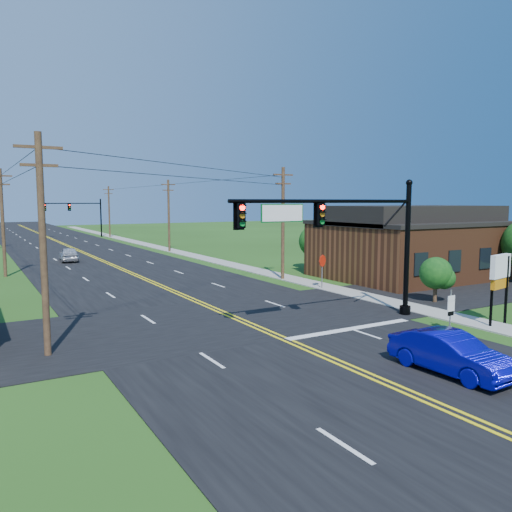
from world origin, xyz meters
TOP-DOWN VIEW (x-y plane):
  - ground at (0.00, 0.00)m, footprint 260.00×260.00m
  - road_main at (0.00, 50.00)m, footprint 16.00×220.00m
  - road_cross at (0.00, 12.00)m, footprint 70.00×10.00m
  - sidewalk at (10.50, 40.00)m, footprint 2.00×160.00m
  - signal_mast_main at (4.34, 8.00)m, footprint 11.30×0.60m
  - signal_mast_far at (4.44, 80.00)m, footprint 10.98×0.60m
  - brick_building at (20.00, 18.00)m, footprint 14.20×11.20m
  - utility_pole_left_a at (-9.50, 10.00)m, footprint 1.80×0.28m
  - utility_pole_left_b at (-9.50, 35.00)m, footprint 1.80×0.28m
  - utility_pole_right_a at (9.80, 22.00)m, footprint 1.80×0.28m
  - utility_pole_right_b at (9.80, 48.00)m, footprint 1.80×0.28m
  - utility_pole_right_c at (9.80, 78.00)m, footprint 1.80×0.28m
  - tree_right_back at (16.00, 26.00)m, footprint 3.00×3.00m
  - shrub_corner at (13.00, 9.50)m, footprint 2.00×2.00m
  - blue_car at (2.87, 0.27)m, footprint 1.80×4.65m
  - distant_car at (-2.98, 43.48)m, footprint 2.17×4.52m
  - route_sign at (7.95, 4.32)m, footprint 0.51×0.08m
  - stop_sign at (9.93, 16.98)m, footprint 0.84×0.37m
  - pylon_sign at (10.97, 3.85)m, footprint 1.79×0.58m

SIDE VIEW (x-z plane):
  - ground at x=0.00m, z-range 0.00..0.00m
  - road_main at x=0.00m, z-range 0.00..0.04m
  - road_cross at x=0.00m, z-range 0.00..0.04m
  - sidewalk at x=10.50m, z-range 0.00..0.08m
  - distant_car at x=-2.98m, z-range 0.00..1.49m
  - blue_car at x=2.87m, z-range 0.00..1.51m
  - route_sign at x=7.95m, z-range 0.17..2.22m
  - stop_sign at x=9.93m, z-range 0.55..3.03m
  - shrub_corner at x=13.00m, z-range 0.42..3.28m
  - brick_building at x=20.00m, z-range 0.00..4.70m
  - tree_right_back at x=16.00m, z-range 0.55..4.65m
  - pylon_sign at x=10.97m, z-range 0.84..4.49m
  - signal_mast_far at x=4.44m, z-range 0.81..8.29m
  - utility_pole_left_a at x=-9.50m, z-range 0.22..9.22m
  - utility_pole_left_b at x=-9.50m, z-range 0.22..9.22m
  - utility_pole_right_a at x=9.80m, z-range 0.22..9.22m
  - utility_pole_right_b at x=9.80m, z-range 0.22..9.22m
  - utility_pole_right_c at x=9.80m, z-range 0.22..9.22m
  - signal_mast_main at x=4.34m, z-range 1.01..8.49m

